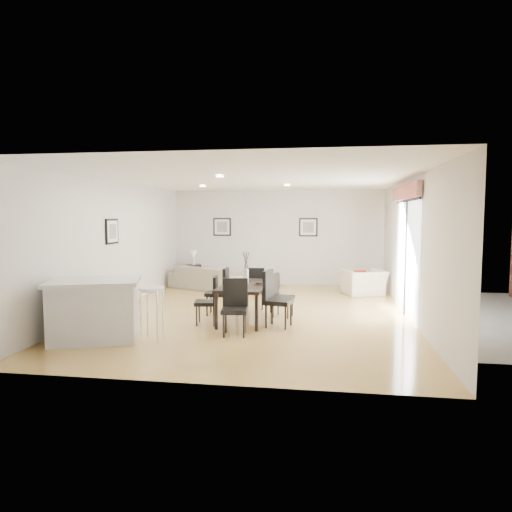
# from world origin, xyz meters

# --- Properties ---
(ground) EXTENTS (8.00, 8.00, 0.00)m
(ground) POSITION_xyz_m (0.00, 0.00, 0.00)
(ground) COLOR tan
(ground) RESTS_ON ground
(wall_back) EXTENTS (6.00, 0.04, 2.70)m
(wall_back) POSITION_xyz_m (0.00, 4.00, 1.35)
(wall_back) COLOR silver
(wall_back) RESTS_ON ground
(wall_front) EXTENTS (6.00, 0.04, 2.70)m
(wall_front) POSITION_xyz_m (0.00, -4.00, 1.35)
(wall_front) COLOR silver
(wall_front) RESTS_ON ground
(wall_left) EXTENTS (0.04, 8.00, 2.70)m
(wall_left) POSITION_xyz_m (-3.00, 0.00, 1.35)
(wall_left) COLOR silver
(wall_left) RESTS_ON ground
(wall_right) EXTENTS (0.04, 8.00, 2.70)m
(wall_right) POSITION_xyz_m (3.00, 0.00, 1.35)
(wall_right) COLOR silver
(wall_right) RESTS_ON ground
(ceiling) EXTENTS (6.00, 8.00, 0.02)m
(ceiling) POSITION_xyz_m (0.00, 0.00, 2.70)
(ceiling) COLOR white
(ceiling) RESTS_ON wall_back
(sofa) EXTENTS (2.29, 1.62, 0.62)m
(sofa) POSITION_xyz_m (-1.76, 2.83, 0.31)
(sofa) COLOR gray
(sofa) RESTS_ON ground
(armchair) EXTENTS (1.20, 1.13, 0.62)m
(armchair) POSITION_xyz_m (2.34, 2.51, 0.31)
(armchair) COLOR beige
(armchair) RESTS_ON ground
(dining_table) EXTENTS (0.91, 1.69, 0.69)m
(dining_table) POSITION_xyz_m (-0.08, -0.69, 0.62)
(dining_table) COLOR black
(dining_table) RESTS_ON ground
(dining_chair_wnear) EXTENTS (0.44, 0.44, 0.88)m
(dining_chair_wnear) POSITION_xyz_m (-0.67, -1.09, 0.49)
(dining_chair_wnear) COLOR black
(dining_chair_wnear) RESTS_ON ground
(dining_chair_wfar) EXTENTS (0.43, 0.43, 0.94)m
(dining_chair_wfar) POSITION_xyz_m (-0.66, -0.28, 0.52)
(dining_chair_wfar) COLOR black
(dining_chair_wfar) RESTS_ON ground
(dining_chair_enear) EXTENTS (0.53, 0.53, 1.01)m
(dining_chair_enear) POSITION_xyz_m (0.49, -1.09, 0.56)
(dining_chair_enear) COLOR black
(dining_chair_enear) RESTS_ON ground
(dining_chair_efar) EXTENTS (0.45, 0.45, 0.85)m
(dining_chair_efar) POSITION_xyz_m (0.51, -0.26, 0.47)
(dining_chair_efar) COLOR black
(dining_chair_efar) RESTS_ON ground
(dining_chair_head) EXTENTS (0.46, 0.46, 0.93)m
(dining_chair_head) POSITION_xyz_m (-0.09, -1.71, 0.52)
(dining_chair_head) COLOR black
(dining_chair_head) RESTS_ON ground
(dining_chair_foot) EXTENTS (0.45, 0.45, 0.89)m
(dining_chair_foot) POSITION_xyz_m (-0.07, 0.33, 0.50)
(dining_chair_foot) COLOR black
(dining_chair_foot) RESTS_ON ground
(vase) EXTENTS (0.67, 1.10, 0.62)m
(vase) POSITION_xyz_m (-0.08, -0.69, 0.96)
(vase) COLOR white
(vase) RESTS_ON dining_table
(coffee_table) EXTENTS (1.00, 0.70, 0.37)m
(coffee_table) POSITION_xyz_m (-0.36, 3.28, 0.18)
(coffee_table) COLOR black
(coffee_table) RESTS_ON ground
(side_table) EXTENTS (0.54, 0.54, 0.56)m
(side_table) POSITION_xyz_m (-2.39, 3.69, 0.28)
(side_table) COLOR black
(side_table) RESTS_ON ground
(table_lamp) EXTENTS (0.22, 0.22, 0.42)m
(table_lamp) POSITION_xyz_m (-2.39, 3.69, 0.83)
(table_lamp) COLOR white
(table_lamp) RESTS_ON side_table
(cushion) EXTENTS (0.28, 0.14, 0.27)m
(cushion) POSITION_xyz_m (2.25, 2.42, 0.49)
(cushion) COLOR #A11C14
(cushion) RESTS_ON armchair
(kitchen_island) EXTENTS (1.65, 1.44, 0.97)m
(kitchen_island) POSITION_xyz_m (-2.23, -2.37, 0.49)
(kitchen_island) COLOR silver
(kitchen_island) RESTS_ON ground
(bar_stool) EXTENTS (0.39, 0.39, 0.86)m
(bar_stool) POSITION_xyz_m (-1.28, -2.37, 0.74)
(bar_stool) COLOR white
(bar_stool) RESTS_ON ground
(framed_print_back_left) EXTENTS (0.52, 0.04, 0.52)m
(framed_print_back_left) POSITION_xyz_m (-1.60, 3.97, 1.65)
(framed_print_back_left) COLOR black
(framed_print_back_left) RESTS_ON wall_back
(framed_print_back_right) EXTENTS (0.52, 0.04, 0.52)m
(framed_print_back_right) POSITION_xyz_m (0.90, 3.97, 1.65)
(framed_print_back_right) COLOR black
(framed_print_back_right) RESTS_ON wall_back
(framed_print_left_wall) EXTENTS (0.04, 0.52, 0.52)m
(framed_print_left_wall) POSITION_xyz_m (-2.97, -0.20, 1.65)
(framed_print_left_wall) COLOR black
(framed_print_left_wall) RESTS_ON wall_left
(sliding_door) EXTENTS (0.12, 2.70, 2.57)m
(sliding_door) POSITION_xyz_m (2.96, 0.30, 1.66)
(sliding_door) COLOR white
(sliding_door) RESTS_ON wall_right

